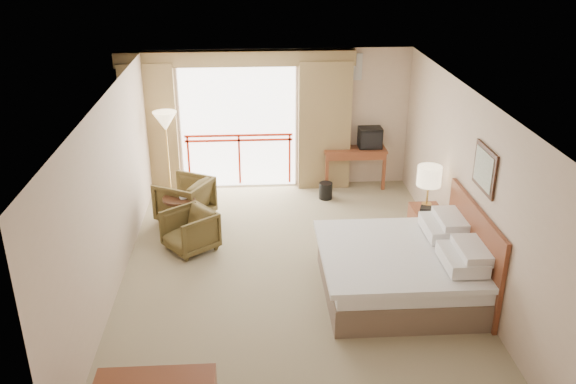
{
  "coord_description": "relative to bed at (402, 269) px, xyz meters",
  "views": [
    {
      "loc": [
        -0.55,
        -7.82,
        4.73
      ],
      "look_at": [
        -0.03,
        0.4,
        1.16
      ],
      "focal_mm": 38.0,
      "sensor_mm": 36.0,
      "label": 1
    }
  ],
  "objects": [
    {
      "name": "curtain_right",
      "position": [
        -0.65,
        3.95,
        0.87
      ],
      "size": [
        1.0,
        0.26,
        2.5
      ],
      "primitive_type": "cube",
      "color": "olive",
      "rests_on": "wall_back"
    },
    {
      "name": "tv",
      "position": [
        0.25,
        3.93,
        0.62
      ],
      "size": [
        0.44,
        0.35,
        0.4
      ],
      "rotation": [
        0.0,
        0.0,
        0.37
      ],
      "color": "black",
      "rests_on": "desk"
    },
    {
      "name": "wall_right",
      "position": [
        1.0,
        0.6,
        0.97
      ],
      "size": [
        0.0,
        7.0,
        7.0
      ],
      "primitive_type": "plane",
      "rotation": [
        1.57,
        0.0,
        -1.57
      ],
      "color": "#CDB197",
      "rests_on": "ground"
    },
    {
      "name": "ceiling",
      "position": [
        -1.5,
        0.6,
        2.32
      ],
      "size": [
        7.0,
        7.0,
        0.0
      ],
      "primitive_type": "plane",
      "rotation": [
        3.14,
        0.0,
        0.0
      ],
      "color": "white",
      "rests_on": "wall_back"
    },
    {
      "name": "wastebasket",
      "position": [
        -0.67,
        3.32,
        -0.22
      ],
      "size": [
        0.28,
        0.28,
        0.32
      ],
      "primitive_type": "cylinder",
      "rotation": [
        0.0,
        0.0,
        0.13
      ],
      "color": "black",
      "rests_on": "floor"
    },
    {
      "name": "cup",
      "position": [
        -0.25,
        3.89,
        0.46
      ],
      "size": [
        0.08,
        0.08,
        0.1
      ],
      "primitive_type": "cylinder",
      "rotation": [
        0.0,
        0.0,
        0.16
      ],
      "color": "white",
      "rests_on": "desk"
    },
    {
      "name": "nightstand",
      "position": [
        0.7,
        1.35,
        -0.05
      ],
      "size": [
        0.47,
        0.55,
        0.66
      ],
      "primitive_type": "cube",
      "rotation": [
        0.0,
        0.0,
        0.01
      ],
      "color": "brown",
      "rests_on": "floor"
    },
    {
      "name": "wall_front",
      "position": [
        -1.5,
        -2.9,
        0.97
      ],
      "size": [
        5.0,
        0.0,
        5.0
      ],
      "primitive_type": "plane",
      "rotation": [
        -1.57,
        0.0,
        0.0
      ],
      "color": "#CDB197",
      "rests_on": "ground"
    },
    {
      "name": "armchair_near",
      "position": [
        -3.06,
        1.46,
        -0.38
      ],
      "size": [
        1.01,
        1.01,
        0.66
      ],
      "primitive_type": "imported",
      "rotation": [
        0.0,
        0.0,
        -0.92
      ],
      "color": "#46391D",
      "rests_on": "floor"
    },
    {
      "name": "book",
      "position": [
        -3.29,
        2.17,
        0.22
      ],
      "size": [
        0.24,
        0.28,
        0.02
      ],
      "primitive_type": "imported",
      "rotation": [
        0.0,
        0.0,
        0.33
      ],
      "color": "white",
      "rests_on": "side_table"
    },
    {
      "name": "curtain_left",
      "position": [
        -3.95,
        3.95,
        0.87
      ],
      "size": [
        1.0,
        0.26,
        2.5
      ],
      "primitive_type": "cube",
      "color": "olive",
      "rests_on": "wall_back"
    },
    {
      "name": "balcony_door",
      "position": [
        -2.3,
        4.08,
        0.82
      ],
      "size": [
        2.4,
        0.0,
        2.4
      ],
      "primitive_type": "plane",
      "rotation": [
        1.57,
        0.0,
        0.0
      ],
      "color": "white",
      "rests_on": "wall_back"
    },
    {
      "name": "floor_lamp",
      "position": [
        -3.6,
        3.48,
        1.09
      ],
      "size": [
        0.44,
        0.44,
        1.71
      ],
      "rotation": [
        0.0,
        0.0,
        0.11
      ],
      "color": "tan",
      "rests_on": "floor"
    },
    {
      "name": "framed_art",
      "position": [
        0.97,
        0.0,
        1.47
      ],
      "size": [
        0.04,
        0.72,
        0.6
      ],
      "color": "black",
      "rests_on": "wall_right"
    },
    {
      "name": "armchair_far",
      "position": [
        -3.24,
        2.57,
        -0.38
      ],
      "size": [
        1.12,
        1.11,
        0.76
      ],
      "primitive_type": "imported",
      "rotation": [
        0.0,
        0.0,
        -2.06
      ],
      "color": "#46391D",
      "rests_on": "floor"
    },
    {
      "name": "wall_back",
      "position": [
        -1.5,
        4.1,
        0.97
      ],
      "size": [
        5.0,
        0.0,
        5.0
      ],
      "primitive_type": "plane",
      "rotation": [
        1.57,
        0.0,
        0.0
      ],
      "color": "#CDB197",
      "rests_on": "ground"
    },
    {
      "name": "headboard",
      "position": [
        0.96,
        0.0,
        0.27
      ],
      "size": [
        0.06,
        2.1,
        1.3
      ],
      "primitive_type": "cube",
      "color": "brown",
      "rests_on": "wall_right"
    },
    {
      "name": "desk",
      "position": [
        -0.05,
        3.99,
        0.24
      ],
      "size": [
        1.22,
        0.59,
        0.8
      ],
      "rotation": [
        0.0,
        0.0,
        0.09
      ],
      "color": "brown",
      "rests_on": "floor"
    },
    {
      "name": "side_table",
      "position": [
        -3.29,
        2.17,
        0.03
      ],
      "size": [
        0.54,
        0.54,
        0.59
      ],
      "rotation": [
        0.0,
        0.0,
        -0.37
      ],
      "color": "black",
      "rests_on": "floor"
    },
    {
      "name": "coffee_maker",
      "position": [
        -0.4,
        3.94,
        0.54
      ],
      "size": [
        0.13,
        0.13,
        0.25
      ],
      "primitive_type": "cylinder",
      "rotation": [
        0.0,
        0.0,
        -0.1
      ],
      "color": "black",
      "rests_on": "desk"
    },
    {
      "name": "bed",
      "position": [
        0.0,
        0.0,
        0.0
      ],
      "size": [
        2.13,
        2.06,
        0.97
      ],
      "color": "brown",
      "rests_on": "floor"
    },
    {
      "name": "floor",
      "position": [
        -1.5,
        0.6,
        -0.38
      ],
      "size": [
        7.0,
        7.0,
        0.0
      ],
      "primitive_type": "plane",
      "color": "gray",
      "rests_on": "ground"
    },
    {
      "name": "hvac_vent",
      "position": [
        -0.2,
        4.07,
        1.97
      ],
      "size": [
        0.5,
        0.04,
        0.5
      ],
      "primitive_type": "cube",
      "color": "silver",
      "rests_on": "wall_back"
    },
    {
      "name": "wall_left",
      "position": [
        -4.0,
        0.6,
        0.97
      ],
      "size": [
        0.0,
        7.0,
        7.0
      ],
      "primitive_type": "plane",
      "rotation": [
        1.57,
        0.0,
        1.57
      ],
      "color": "#CDB197",
      "rests_on": "ground"
    },
    {
      "name": "valance",
      "position": [
        -2.3,
        3.98,
        2.17
      ],
      "size": [
        4.4,
        0.22,
        0.28
      ],
      "primitive_type": "cube",
      "color": "olive",
      "rests_on": "wall_back"
    },
    {
      "name": "phone",
      "position": [
        0.65,
        1.2,
        0.33
      ],
      "size": [
        0.24,
        0.22,
        0.09
      ],
      "primitive_type": "cube",
      "rotation": [
        0.0,
        0.0,
        -0.36
      ],
      "color": "black",
      "rests_on": "nightstand"
    },
    {
      "name": "balcony_railing",
      "position": [
        -2.3,
        4.06,
        0.44
      ],
      "size": [
        2.09,
        0.03,
        1.02
      ],
      "color": "red",
      "rests_on": "wall_back"
    },
    {
      "name": "table_lamp",
      "position": [
        0.7,
        1.4,
        0.81
      ],
      "size": [
        0.38,
        0.38,
        0.67
      ],
      "rotation": [
        0.0,
        0.0,
        -0.2
      ],
      "color": "tan",
      "rests_on": "nightstand"
    }
  ]
}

